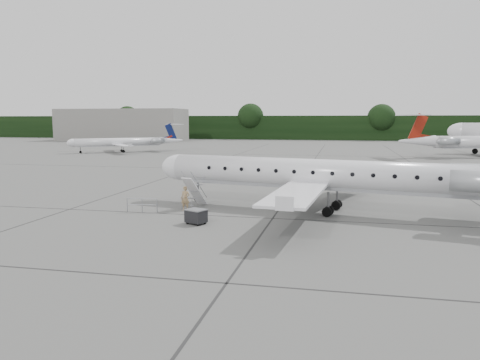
# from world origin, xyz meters

# --- Properties ---
(ground) EXTENTS (320.00, 320.00, 0.00)m
(ground) POSITION_xyz_m (0.00, 0.00, 0.00)
(ground) COLOR #5A5A57
(ground) RESTS_ON ground
(treeline) EXTENTS (260.00, 4.00, 8.00)m
(treeline) POSITION_xyz_m (0.00, 130.00, 4.00)
(treeline) COLOR black
(treeline) RESTS_ON ground
(terminal_building) EXTENTS (40.00, 14.00, 10.00)m
(terminal_building) POSITION_xyz_m (-70.00, 110.00, 5.00)
(terminal_building) COLOR slate
(terminal_building) RESTS_ON ground
(main_regional_jet) EXTENTS (33.43, 27.02, 7.61)m
(main_regional_jet) POSITION_xyz_m (-2.94, 5.67, 3.80)
(main_regional_jet) COLOR silver
(main_regional_jet) RESTS_ON ground
(airstair) EXTENTS (1.33, 2.54, 2.38)m
(airstair) POSITION_xyz_m (-12.19, 5.26, 1.19)
(airstair) COLOR silver
(airstair) RESTS_ON ground
(passenger) EXTENTS (0.67, 0.45, 1.81)m
(passenger) POSITION_xyz_m (-12.47, 3.93, 0.90)
(passenger) COLOR #977952
(passenger) RESTS_ON ground
(safety_railing) EXTENTS (2.19, 0.33, 1.00)m
(safety_railing) POSITION_xyz_m (-15.30, 2.64, 0.50)
(safety_railing) COLOR gray
(safety_railing) RESTS_ON ground
(baggage_cart) EXTENTS (1.46, 1.35, 1.02)m
(baggage_cart) POSITION_xyz_m (-10.35, -0.19, 0.51)
(baggage_cart) COLOR black
(baggage_cart) RESTS_ON ground
(bg_regional_left) EXTENTS (27.40, 26.04, 5.83)m
(bg_regional_left) POSITION_xyz_m (-46.09, 60.07, 2.92)
(bg_regional_left) COLOR silver
(bg_regional_left) RESTS_ON ground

